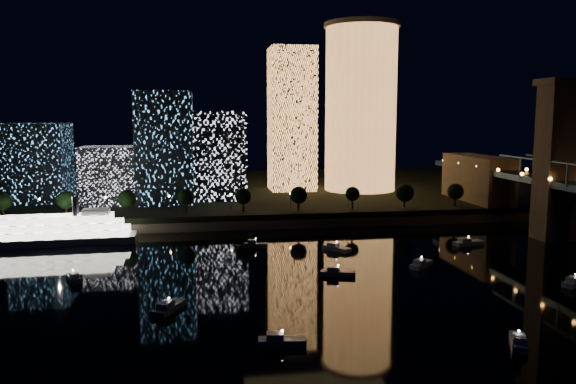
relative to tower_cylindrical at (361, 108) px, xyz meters
The scene contains 10 objects.
ground 148.92m from the tower_cylindrical, 101.22° to the right, with size 520.00×520.00×0.00m, color black.
far_bank 52.69m from the tower_cylindrical, 144.20° to the left, with size 420.00×160.00×5.00m, color black.
seawall 76.28m from the tower_cylindrical, 115.58° to the right, with size 420.00×6.00×3.00m, color #6B5E4C.
tower_cylindrical is the anchor object (origin of this frame).
tower_rectangular 31.71m from the tower_cylindrical, 168.54° to the left, with size 20.27×20.27×64.50m, color #F89F4F.
midrise_blocks 97.35m from the tower_cylindrical, 169.06° to the right, with size 92.99×34.90×43.12m.
riverboat 144.20m from the tower_cylindrical, 148.46° to the right, with size 50.54×12.69×15.10m.
motorboats 133.75m from the tower_cylindrical, 106.90° to the right, with size 120.94×85.08×2.78m.
esplanade_trees 82.65m from the tower_cylindrical, 136.96° to the right, with size 165.94×6.78×8.89m.
street_lamps 83.99m from the tower_cylindrical, 143.33° to the right, with size 132.70×0.70×5.65m.
Camera 1 is at (-45.22, -108.76, 38.28)m, focal length 35.00 mm.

